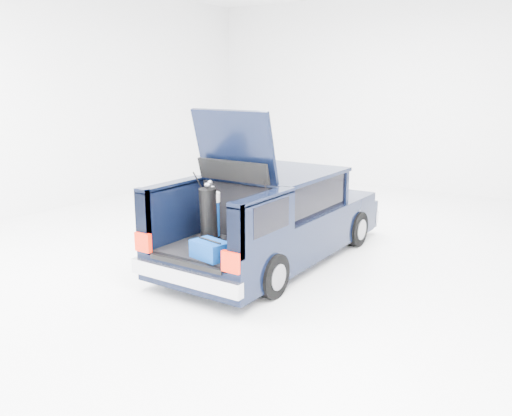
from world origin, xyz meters
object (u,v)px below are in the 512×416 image
Objects in this scene: red_suitcase at (240,228)px; blue_golf_bag at (212,217)px; black_golf_bag at (209,216)px; car at (277,218)px; blue_duffel at (210,250)px.

blue_golf_bag is (-0.40, -0.13, 0.13)m from red_suitcase.
red_suitcase is at bearing 22.19° from black_golf_bag.
car is at bearing 88.07° from red_suitcase.
red_suitcase is at bearing 20.08° from blue_golf_bag.
black_golf_bag is (-0.22, -1.48, 0.33)m from car.
black_golf_bag is 1.09× the size of blue_golf_bag.
red_suitcase is 0.47m from black_golf_bag.
black_golf_bag is 0.08m from blue_golf_bag.
blue_golf_bag is at bearing -172.36° from red_suitcase.
black_golf_bag is at bearing 140.66° from blue_duffel.
black_golf_bag is at bearing -98.30° from car.
black_golf_bag reaches higher than red_suitcase.
red_suitcase is at bearing 103.62° from blue_duffel.
car is 2.02m from blue_duffel.
black_golf_bag is at bearing -163.24° from red_suitcase.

